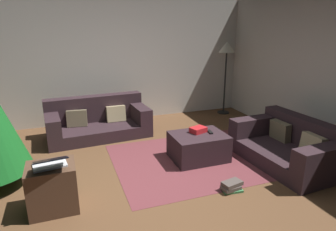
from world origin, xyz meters
name	(u,v)px	position (x,y,z in m)	size (l,w,h in m)	color
ground_plane	(150,190)	(0.00, 0.00, 0.00)	(6.40, 6.40, 0.00)	brown
rear_partition	(106,61)	(0.00, 3.14, 1.30)	(6.40, 0.12, 2.60)	beige
couch_left	(98,121)	(-0.36, 2.25, 0.27)	(1.90, 1.01, 0.72)	#2D1E23
couch_right	(290,146)	(2.24, 0.06, 0.26)	(1.07, 1.64, 0.66)	#2D1E23
ottoman	(198,147)	(0.98, 0.64, 0.20)	(0.83, 0.64, 0.41)	#2D1E23
gift_box	(198,130)	(1.01, 0.73, 0.45)	(0.24, 0.18, 0.08)	red
tv_remote	(210,132)	(1.17, 0.65, 0.42)	(0.05, 0.16, 0.02)	black
side_table	(53,187)	(-1.14, 0.01, 0.27)	(0.52, 0.44, 0.54)	#4C3323
laptop	(50,163)	(-1.13, -0.05, 0.60)	(0.39, 0.43, 0.18)	silver
book_stack	(232,186)	(0.97, -0.36, 0.06)	(0.29, 0.20, 0.13)	#387A47
corner_lamp	(227,53)	(2.65, 2.73, 1.42)	(0.36, 0.36, 1.67)	black
area_rug	(198,158)	(0.98, 0.64, 0.00)	(2.60, 2.00, 0.01)	brown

